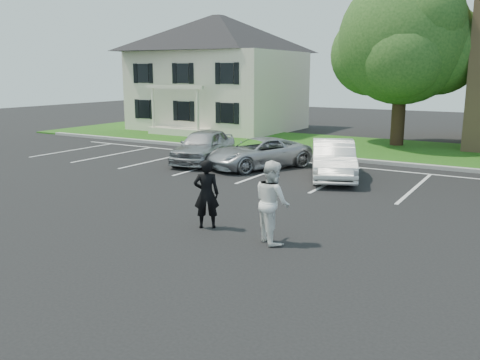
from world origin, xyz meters
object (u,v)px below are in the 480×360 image
at_px(car_silver_minivan, 259,153).
at_px(tree, 405,43).
at_px(house, 218,73).
at_px(car_white_sedan, 333,160).
at_px(man_black_suit, 206,194).
at_px(car_silver_west, 204,146).
at_px(man_white_shirt, 272,202).

bearing_deg(car_silver_minivan, tree, 96.75).
relative_size(house, car_white_sedan, 2.41).
height_order(man_black_suit, car_silver_west, man_black_suit).
relative_size(man_black_suit, man_white_shirt, 0.91).
height_order(house, car_silver_west, house).
xyz_separation_m(house, man_white_shirt, (14.16, -19.48, -2.87)).
xyz_separation_m(man_white_shirt, car_white_sedan, (-1.37, 7.60, -0.25)).
xyz_separation_m(tree, car_silver_west, (-6.05, -9.51, -4.62)).
bearing_deg(car_silver_west, man_black_suit, -67.02).
distance_m(man_white_shirt, car_silver_minivan, 9.36).
height_order(tree, man_white_shirt, tree).
bearing_deg(man_white_shirt, car_silver_west, -8.49).
distance_m(car_silver_west, car_silver_minivan, 2.64).
height_order(tree, car_white_sedan, tree).
distance_m(house, car_white_sedan, 17.73).
height_order(man_white_shirt, car_silver_west, man_white_shirt).
bearing_deg(tree, man_white_shirt, -85.57).
distance_m(man_white_shirt, car_white_sedan, 7.73).
height_order(house, man_white_shirt, house).
xyz_separation_m(house, car_white_sedan, (12.79, -11.88, -3.12)).
distance_m(man_black_suit, car_silver_west, 9.50).
bearing_deg(car_white_sedan, tree, 66.63).
bearing_deg(car_silver_west, house, 108.10).
distance_m(man_white_shirt, car_silver_west, 10.83).
height_order(car_silver_minivan, car_white_sedan, car_white_sedan).
xyz_separation_m(house, tree, (12.81, -2.07, 1.52)).
bearing_deg(man_white_shirt, house, -15.58).
relative_size(car_silver_west, car_white_sedan, 1.00).
height_order(man_white_shirt, car_white_sedan, man_white_shirt).
bearing_deg(car_silver_west, tree, 45.35).
distance_m(house, car_silver_west, 13.76).
distance_m(tree, man_black_suit, 17.85).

